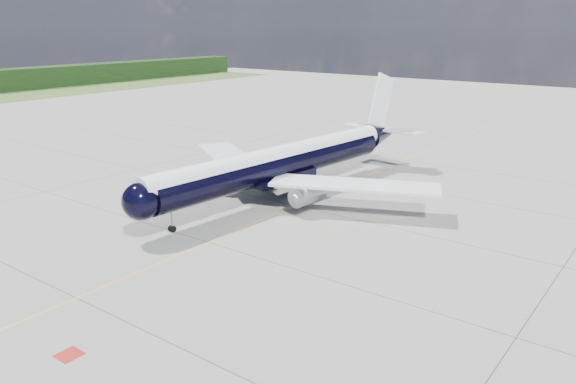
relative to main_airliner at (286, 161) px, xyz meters
name	(u,v)px	position (x,y,z in m)	size (l,w,h in m)	color
ground	(319,196)	(3.70, 2.19, -4.43)	(320.00, 320.00, 0.00)	gray
taxiway_centerline	(296,206)	(3.70, -2.81, -4.43)	(0.16, 160.00, 0.01)	#FFB20D
red_marking	(69,355)	(10.50, -37.81, -4.43)	(1.60, 1.60, 0.01)	maroon
main_airliner	(286,161)	(0.00, 0.00, 0.00)	(40.52, 49.49, 14.29)	black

